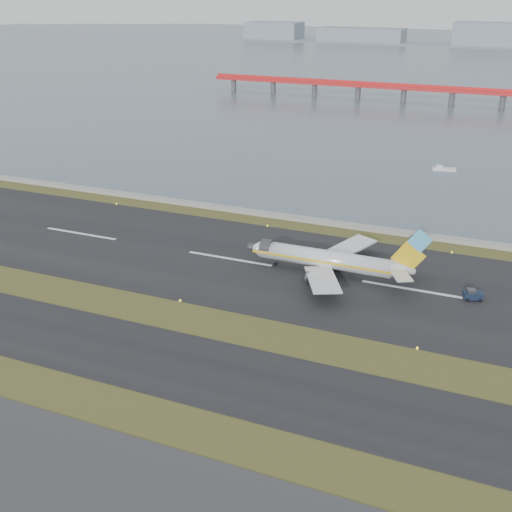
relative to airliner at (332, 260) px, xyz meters
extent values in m
plane|color=#364217|center=(-23.16, -30.48, -3.46)|extent=(1000.00, 1000.00, 0.00)
cube|color=black|center=(-23.16, -42.48, -3.41)|extent=(1000.00, 18.00, 0.10)
cube|color=black|center=(-23.16, -0.48, -3.41)|extent=(1000.00, 45.00, 0.10)
cube|color=gray|center=(-23.16, 29.52, -2.96)|extent=(1000.00, 2.50, 1.00)
cube|color=#4E5C70|center=(-23.16, 429.52, -3.46)|extent=(1400.00, 800.00, 1.30)
cube|color=red|center=(-3.16, 219.52, 4.04)|extent=(260.00, 5.00, 1.60)
cube|color=red|center=(-3.16, 219.52, 5.54)|extent=(260.00, 0.40, 1.40)
cylinder|color=#4C4C51|center=(-99.16, 219.52, -0.46)|extent=(2.80, 2.80, 7.00)
cylinder|color=#4C4C51|center=(-3.16, 219.52, -0.46)|extent=(2.80, 2.80, 7.00)
cube|color=gray|center=(-23.16, 589.52, -3.46)|extent=(1400.00, 80.00, 1.00)
cube|color=gray|center=(-243.16, 589.52, 5.54)|extent=(60.00, 35.00, 18.00)
cube|color=gray|center=(-143.16, 589.52, 3.54)|extent=(90.00, 35.00, 14.00)
cube|color=gray|center=(-13.16, 589.52, 7.54)|extent=(70.00, 35.00, 22.00)
cylinder|color=silver|center=(-1.50, 0.00, 0.04)|extent=(28.00, 3.80, 3.80)
cone|color=silver|center=(-17.10, 0.00, 0.04)|extent=(3.20, 3.80, 3.80)
cone|color=silver|center=(14.70, 0.00, 0.34)|extent=(5.00, 3.80, 3.80)
cube|color=yellow|center=(-1.50, -1.92, 0.04)|extent=(31.00, 0.06, 0.45)
cube|color=yellow|center=(-1.50, 1.92, 0.04)|extent=(31.00, 0.06, 0.45)
cube|color=silver|center=(0.70, -8.50, -0.66)|extent=(11.31, 15.89, 1.66)
cube|color=silver|center=(0.70, 8.50, -0.66)|extent=(11.31, 15.89, 1.66)
cylinder|color=#333438|center=(-1.00, -6.00, -1.86)|extent=(4.20, 2.10, 2.10)
cylinder|color=#333438|center=(-1.00, 6.00, -1.86)|extent=(4.20, 2.10, 2.10)
cube|color=yellow|center=(15.50, 0.00, 3.24)|extent=(6.80, 0.35, 6.85)
cube|color=#52B8EA|center=(17.40, 0.00, 6.94)|extent=(4.85, 0.37, 4.90)
cube|color=silver|center=(15.00, -3.80, 0.84)|extent=(5.64, 6.80, 0.22)
cube|color=silver|center=(15.00, 3.80, 0.84)|extent=(5.64, 6.80, 0.22)
cylinder|color=black|center=(-12.50, 0.00, -3.01)|extent=(0.80, 0.28, 0.80)
cylinder|color=black|center=(0.00, -2.80, -2.91)|extent=(1.00, 0.38, 1.00)
cylinder|color=black|center=(0.00, 2.80, -2.91)|extent=(1.00, 0.38, 1.00)
cube|color=#121C32|center=(28.48, -0.44, -2.46)|extent=(3.99, 3.02, 1.33)
cube|color=#333438|center=(28.06, -0.58, -1.58)|extent=(2.00, 2.07, 0.77)
cylinder|color=black|center=(27.62, -1.67, -3.07)|extent=(0.84, 0.56, 0.77)
cylinder|color=black|center=(27.05, 0.00, -3.07)|extent=(0.84, 0.56, 0.77)
cylinder|color=black|center=(29.92, -0.88, -3.07)|extent=(0.84, 0.56, 0.77)
cylinder|color=black|center=(29.35, 0.79, -3.07)|extent=(0.84, 0.56, 0.77)
cube|color=silver|center=(10.46, 93.32, -3.03)|extent=(7.77, 3.85, 0.96)
cube|color=silver|center=(8.90, 92.99, -2.18)|extent=(2.44, 2.11, 0.96)
camera|label=1|loc=(32.87, -118.50, 52.59)|focal=45.00mm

